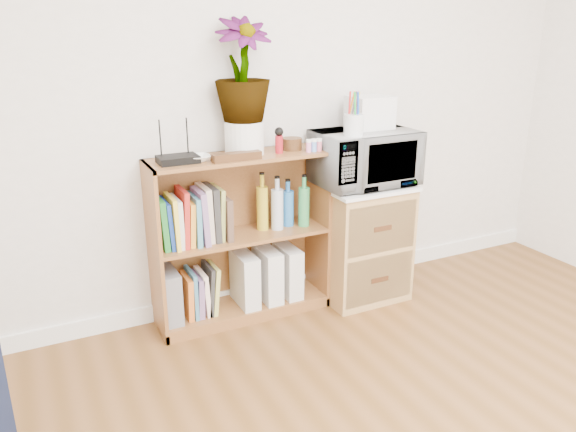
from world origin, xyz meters
TOP-DOWN VIEW (x-y plane):
  - skirting_board at (0.00, 2.24)m, footprint 4.00×0.02m
  - bookshelf at (-0.35, 2.10)m, footprint 1.00×0.30m
  - wicker_unit at (0.40, 2.02)m, footprint 0.50×0.45m
  - microwave at (0.40, 2.02)m, footprint 0.58×0.39m
  - pen_cup at (0.25, 1.92)m, footprint 0.11×0.11m
  - small_appliance at (0.46, 2.07)m, footprint 0.24×0.20m
  - router at (-0.69, 2.08)m, footprint 0.20×0.14m
  - white_bowl at (-0.59, 2.07)m, footprint 0.13×0.13m
  - plant_pot at (-0.31, 2.12)m, footprint 0.21×0.21m
  - potted_plant at (-0.31, 2.12)m, footprint 0.30×0.30m
  - trinket_box at (-0.40, 2.00)m, footprint 0.26×0.07m
  - kokeshi_doll at (-0.13, 2.06)m, footprint 0.04×0.04m
  - wooden_bowl at (-0.03, 2.11)m, footprint 0.11×0.11m
  - paint_jars at (0.06, 2.01)m, footprint 0.11×0.04m
  - file_box at (-0.78, 2.10)m, footprint 0.09×0.23m
  - magazine_holder_left at (-0.34, 2.09)m, footprint 0.10×0.25m
  - magazine_holder_mid at (-0.20, 2.09)m, footprint 0.10×0.25m
  - magazine_holder_right at (-0.06, 2.09)m, footprint 0.10×0.24m
  - cookbooks at (-0.62, 2.10)m, footprint 0.39×0.20m
  - liquor_bottles at (-0.10, 2.10)m, footprint 0.31×0.07m
  - lower_books at (-0.61, 2.10)m, footprint 0.19×0.19m

SIDE VIEW (x-z plane):
  - skirting_board at x=0.00m, z-range 0.00..0.10m
  - lower_books at x=-0.61m, z-range 0.06..0.34m
  - file_box at x=-0.78m, z-range 0.07..0.36m
  - magazine_holder_right at x=-0.06m, z-range 0.07..0.37m
  - magazine_holder_left at x=-0.34m, z-range 0.07..0.38m
  - magazine_holder_mid at x=-0.20m, z-range 0.07..0.38m
  - wicker_unit at x=0.40m, z-range 0.00..0.70m
  - bookshelf at x=-0.35m, z-range 0.00..0.95m
  - cookbooks at x=-0.62m, z-range 0.49..0.79m
  - liquor_bottles at x=-0.10m, z-range 0.49..0.81m
  - microwave at x=0.40m, z-range 0.72..1.04m
  - white_bowl at x=-0.59m, z-range 0.95..0.98m
  - router at x=-0.69m, z-range 0.95..0.99m
  - trinket_box at x=-0.40m, z-range 0.95..0.99m
  - paint_jars at x=0.06m, z-range 0.95..1.00m
  - wooden_bowl at x=-0.03m, z-range 0.95..1.02m
  - kokeshi_doll at x=-0.13m, z-range 0.95..1.05m
  - plant_pot at x=-0.31m, z-range 0.95..1.13m
  - pen_cup at x=0.25m, z-range 1.04..1.16m
  - small_appliance at x=0.46m, z-range 1.04..1.23m
  - potted_plant at x=-0.31m, z-range 1.13..1.66m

